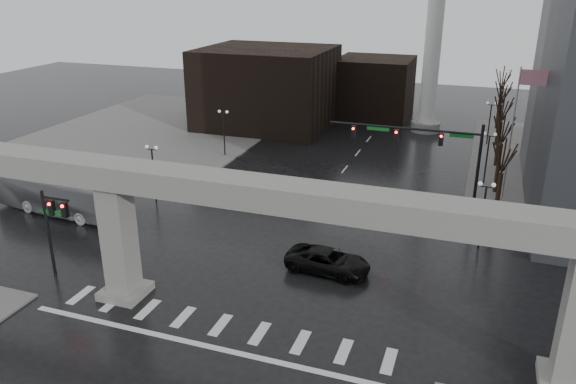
% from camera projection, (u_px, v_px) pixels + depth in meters
% --- Properties ---
extents(ground, '(160.00, 160.00, 0.00)m').
position_uv_depth(ground, '(228.00, 316.00, 32.76)').
color(ground, black).
rests_on(ground, ground).
extents(sidewalk_nw, '(28.00, 36.00, 0.15)m').
position_uv_depth(sidewalk_nw, '(164.00, 128.00, 72.43)').
color(sidewalk_nw, slate).
rests_on(sidewalk_nw, ground).
extents(elevated_guideway, '(48.00, 2.60, 8.70)m').
position_uv_depth(elevated_guideway, '(245.00, 210.00, 29.87)').
color(elevated_guideway, gray).
rests_on(elevated_guideway, ground).
extents(building_far_left, '(16.00, 14.00, 10.00)m').
position_uv_depth(building_far_left, '(267.00, 88.00, 72.20)').
color(building_far_left, black).
rests_on(building_far_left, ground).
extents(building_far_mid, '(10.00, 10.00, 8.00)m').
position_uv_depth(building_far_mid, '(374.00, 87.00, 77.63)').
color(building_far_mid, black).
rests_on(building_far_mid, ground).
extents(smokestack, '(3.60, 3.60, 30.00)m').
position_uv_depth(smokestack, '(435.00, 22.00, 66.49)').
color(smokestack, white).
rests_on(smokestack, ground).
extents(signal_mast_arm, '(12.12, 0.43, 8.00)m').
position_uv_depth(signal_mast_arm, '(430.00, 147.00, 44.38)').
color(signal_mast_arm, black).
rests_on(signal_mast_arm, ground).
extents(signal_left_pole, '(2.30, 0.30, 6.00)m').
position_uv_depth(signal_left_pole, '(53.00, 220.00, 35.52)').
color(signal_left_pole, black).
rests_on(signal_left_pole, ground).
extents(flagpole_assembly, '(2.06, 0.12, 12.00)m').
position_uv_depth(flagpole_assembly, '(517.00, 123.00, 44.62)').
color(flagpole_assembly, silver).
rests_on(flagpole_assembly, ground).
extents(lamp_right_0, '(1.22, 0.32, 5.11)m').
position_uv_depth(lamp_right_0, '(484.00, 204.00, 39.62)').
color(lamp_right_0, black).
rests_on(lamp_right_0, ground).
extents(lamp_right_1, '(1.22, 0.32, 5.11)m').
position_uv_depth(lamp_right_1, '(488.00, 149.00, 51.92)').
color(lamp_right_1, black).
rests_on(lamp_right_1, ground).
extents(lamp_right_2, '(1.22, 0.32, 5.11)m').
position_uv_depth(lamp_right_2, '(490.00, 116.00, 64.23)').
color(lamp_right_2, black).
rests_on(lamp_right_2, ground).
extents(lamp_left_0, '(1.22, 0.32, 5.11)m').
position_uv_depth(lamp_left_0, '(153.00, 164.00, 47.99)').
color(lamp_left_0, black).
rests_on(lamp_left_0, ground).
extents(lamp_left_1, '(1.22, 0.32, 5.11)m').
position_uv_depth(lamp_left_1, '(224.00, 125.00, 60.30)').
color(lamp_left_1, black).
rests_on(lamp_left_1, ground).
extents(lamp_left_2, '(1.22, 0.32, 5.11)m').
position_uv_depth(lamp_left_2, '(271.00, 100.00, 72.60)').
color(lamp_left_2, black).
rests_on(lamp_left_2, ground).
extents(tree_right_0, '(1.09, 1.58, 7.50)m').
position_uv_depth(tree_right_0, '(498.00, 195.00, 43.08)').
color(tree_right_0, black).
rests_on(tree_right_0, ground).
extents(tree_right_1, '(1.09, 1.61, 7.67)m').
position_uv_depth(tree_right_1, '(499.00, 163.00, 50.08)').
color(tree_right_1, black).
rests_on(tree_right_1, ground).
extents(tree_right_2, '(1.10, 1.63, 7.85)m').
position_uv_depth(tree_right_2, '(499.00, 139.00, 57.09)').
color(tree_right_2, black).
rests_on(tree_right_2, ground).
extents(tree_right_3, '(1.11, 1.66, 8.02)m').
position_uv_depth(tree_right_3, '(499.00, 121.00, 64.10)').
color(tree_right_3, black).
rests_on(tree_right_3, ground).
extents(tree_right_4, '(1.12, 1.69, 8.19)m').
position_uv_depth(tree_right_4, '(499.00, 106.00, 71.11)').
color(tree_right_4, black).
rests_on(tree_right_4, ground).
extents(pickup_truck, '(5.85, 3.04, 1.57)m').
position_uv_depth(pickup_truck, '(328.00, 261.00, 37.35)').
color(pickup_truck, black).
rests_on(pickup_truck, ground).
extents(city_bus, '(12.84, 4.22, 3.51)m').
position_uv_depth(city_bus, '(60.00, 193.00, 46.40)').
color(city_bus, '#B0B1B5').
rests_on(city_bus, ground).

